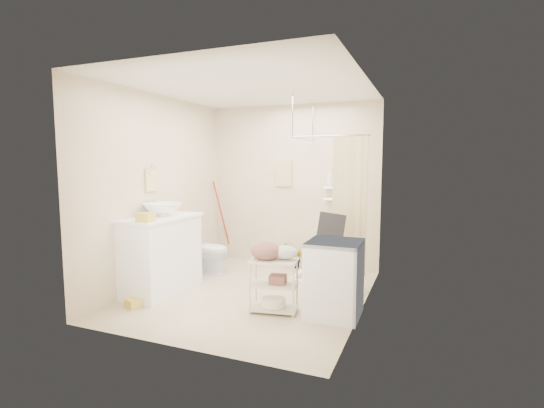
{
  "coord_description": "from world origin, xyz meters",
  "views": [
    {
      "loc": [
        2.07,
        -4.47,
        1.69
      ],
      "look_at": [
        0.18,
        0.25,
        1.14
      ],
      "focal_mm": 26.0,
      "sensor_mm": 36.0,
      "label": 1
    }
  ],
  "objects_px": {
    "vanity": "(160,254)",
    "laundry_rack": "(274,280)",
    "washing_machine": "(334,278)",
    "toilet": "(207,250)"
  },
  "relations": [
    {
      "from": "laundry_rack",
      "to": "vanity",
      "type": "bearing_deg",
      "value": 166.4
    },
    {
      "from": "toilet",
      "to": "washing_machine",
      "type": "bearing_deg",
      "value": -112.55
    },
    {
      "from": "toilet",
      "to": "washing_machine",
      "type": "distance_m",
      "value": 2.37
    },
    {
      "from": "washing_machine",
      "to": "laundry_rack",
      "type": "height_order",
      "value": "washing_machine"
    },
    {
      "from": "toilet",
      "to": "washing_machine",
      "type": "height_order",
      "value": "washing_machine"
    },
    {
      "from": "vanity",
      "to": "laundry_rack",
      "type": "bearing_deg",
      "value": -2.57
    },
    {
      "from": "vanity",
      "to": "laundry_rack",
      "type": "xyz_separation_m",
      "value": [
        1.64,
        -0.11,
        -0.13
      ]
    },
    {
      "from": "washing_machine",
      "to": "laundry_rack",
      "type": "distance_m",
      "value": 0.67
    },
    {
      "from": "toilet",
      "to": "laundry_rack",
      "type": "relative_size",
      "value": 0.98
    },
    {
      "from": "toilet",
      "to": "washing_machine",
      "type": "relative_size",
      "value": 0.85
    }
  ]
}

